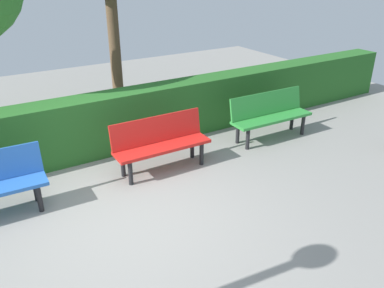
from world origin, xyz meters
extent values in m
plane|color=gray|center=(0.00, 0.00, 0.00)|extent=(16.76, 16.76, 0.00)
cube|color=#2D8C38|center=(-3.34, -0.88, 0.41)|extent=(1.65, 0.46, 0.05)
cube|color=#2D8C38|center=(-3.34, -1.07, 0.65)|extent=(1.64, 0.17, 0.42)
cylinder|color=black|center=(-4.00, -0.71, 0.20)|extent=(0.07, 0.07, 0.39)
cylinder|color=black|center=(-4.01, -1.01, 0.20)|extent=(0.07, 0.07, 0.39)
cylinder|color=black|center=(-2.67, -0.75, 0.20)|extent=(0.07, 0.07, 0.39)
cylinder|color=black|center=(-2.67, -1.05, 0.20)|extent=(0.07, 0.07, 0.39)
cube|color=red|center=(-1.02, -0.84, 0.41)|extent=(1.56, 0.44, 0.05)
cube|color=red|center=(-1.02, -1.03, 0.65)|extent=(1.56, 0.12, 0.42)
cylinder|color=black|center=(-1.65, -0.69, 0.20)|extent=(0.07, 0.07, 0.39)
cylinder|color=black|center=(-1.65, -0.99, 0.20)|extent=(0.07, 0.07, 0.39)
cylinder|color=black|center=(-0.39, -0.70, 0.20)|extent=(0.07, 0.07, 0.39)
cylinder|color=black|center=(-0.39, -1.00, 0.20)|extent=(0.07, 0.07, 0.39)
cylinder|color=black|center=(0.93, -0.69, 0.20)|extent=(0.07, 0.07, 0.39)
cylinder|color=black|center=(0.92, -0.99, 0.20)|extent=(0.07, 0.07, 0.39)
cube|color=#266023|center=(-1.08, -1.99, 0.52)|extent=(12.76, 0.53, 1.04)
cylinder|color=brown|center=(-1.52, -3.96, 1.44)|extent=(0.24, 0.24, 2.89)
camera|label=1|loc=(1.50, 4.13, 3.06)|focal=36.53mm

